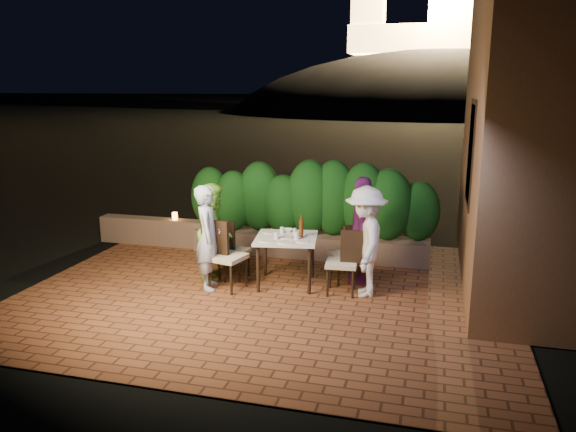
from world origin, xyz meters
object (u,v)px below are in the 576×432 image
(beer_bottle, at_px, (301,226))
(diner_white, at_px, (366,242))
(chair_right_back, at_px, (345,254))
(diner_purple, at_px, (362,230))
(chair_left_back, at_px, (234,250))
(diner_green, at_px, (215,230))
(parapet_lamp, at_px, (175,216))
(bowl, at_px, (287,230))
(chair_left_front, at_px, (227,256))
(dining_table, at_px, (286,261))
(chair_right_front, at_px, (342,262))
(diner_blue, at_px, (208,237))

(beer_bottle, relative_size, diner_white, 0.21)
(chair_right_back, bearing_deg, diner_purple, 160.85)
(chair_left_back, xyz_separation_m, diner_green, (-0.30, -0.02, 0.30))
(parapet_lamp, bearing_deg, chair_right_back, -18.91)
(bowl, height_order, chair_left_front, chair_left_front)
(chair_right_back, relative_size, diner_white, 0.56)
(chair_right_back, bearing_deg, beer_bottle, -6.66)
(chair_right_back, height_order, diner_green, diner_green)
(dining_table, bearing_deg, chair_left_front, -153.25)
(dining_table, height_order, chair_right_back, chair_right_back)
(chair_left_front, xyz_separation_m, diner_purple, (1.88, 0.83, 0.31))
(chair_right_front, relative_size, diner_blue, 0.61)
(dining_table, bearing_deg, beer_bottle, 14.33)
(diner_green, bearing_deg, diner_white, -107.86)
(chair_left_front, height_order, diner_white, diner_white)
(diner_purple, distance_m, parapet_lamp, 3.84)
(bowl, bearing_deg, chair_left_back, -164.67)
(chair_right_front, xyz_separation_m, diner_white, (0.33, 0.03, 0.32))
(chair_left_back, distance_m, diner_green, 0.43)
(bowl, relative_size, parapet_lamp, 1.20)
(dining_table, xyz_separation_m, diner_purple, (1.08, 0.43, 0.45))
(diner_purple, relative_size, parapet_lamp, 11.78)
(diner_white, bearing_deg, diner_purple, -177.22)
(diner_white, bearing_deg, chair_left_front, -91.23)
(beer_bottle, xyz_separation_m, diner_purple, (0.87, 0.37, -0.09))
(dining_table, bearing_deg, parapet_lamp, 149.31)
(chair_left_front, relative_size, diner_white, 0.65)
(beer_bottle, height_order, diner_blue, diner_blue)
(beer_bottle, relative_size, bowl, 2.00)
(bowl, relative_size, chair_right_back, 0.19)
(chair_right_front, bearing_deg, parapet_lamp, -30.42)
(chair_left_front, bearing_deg, chair_right_front, 22.58)
(chair_left_back, height_order, parapet_lamp, chair_left_back)
(diner_white, bearing_deg, diner_blue, -91.27)
(diner_white, bearing_deg, parapet_lamp, -122.86)
(bowl, distance_m, diner_white, 1.34)
(chair_right_front, bearing_deg, diner_white, -179.53)
(chair_left_back, height_order, chair_right_front, chair_right_front)
(chair_left_front, relative_size, chair_right_back, 1.15)
(chair_left_front, distance_m, chair_left_back, 0.50)
(dining_table, xyz_separation_m, diner_white, (1.20, -0.12, 0.42))
(diner_green, height_order, parapet_lamp, diner_green)
(diner_green, bearing_deg, diner_purple, -94.30)
(diner_purple, height_order, parapet_lamp, diner_purple)
(chair_left_back, bearing_deg, chair_left_front, -74.63)
(dining_table, distance_m, beer_bottle, 0.59)
(chair_right_back, xyz_separation_m, parapet_lamp, (-3.42, 1.17, 0.12))
(diner_purple, bearing_deg, chair_left_back, -83.59)
(diner_purple, bearing_deg, chair_right_front, -23.90)
(chair_right_front, bearing_deg, diner_blue, 4.07)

